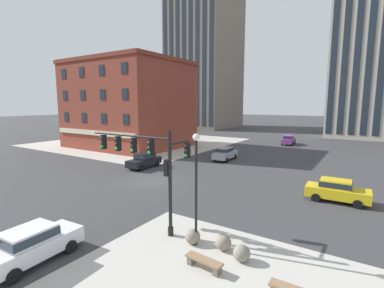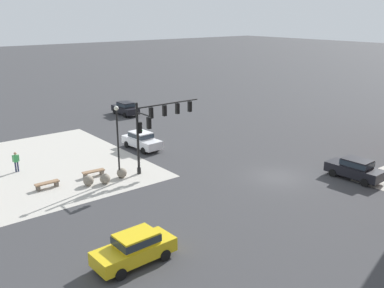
{
  "view_description": "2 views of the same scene",
  "coord_description": "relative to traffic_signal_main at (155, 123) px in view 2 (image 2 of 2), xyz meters",
  "views": [
    {
      "loc": [
        17.29,
        -19.34,
        7.36
      ],
      "look_at": [
        2.92,
        2.84,
        3.5
      ],
      "focal_mm": 26.04,
      "sensor_mm": 36.0,
      "label": 1
    },
    {
      "loc": [
        25.63,
        21.13,
        12.67
      ],
      "look_at": [
        8.27,
        -0.62,
        4.21
      ],
      "focal_mm": 40.49,
      "sensor_mm": 36.0,
      "label": 2
    }
  ],
  "objects": [
    {
      "name": "ground_plane",
      "position": [
        -6.68,
        7.44,
        -4.09
      ],
      "size": [
        320.0,
        320.0,
        0.0
      ],
      "primitive_type": "plane",
      "color": "#38383A"
    },
    {
      "name": "sidewalk_corner_slab",
      "position": [
        9.32,
        -7.06,
        -4.09
      ],
      "size": [
        20.0,
        19.0,
        0.02
      ],
      "primitive_type": "cube",
      "color": "#B7B2A8",
      "rests_on": "ground"
    },
    {
      "name": "traffic_signal_main",
      "position": [
        0.0,
        0.0,
        0.0
      ],
      "size": [
        6.27,
        2.09,
        5.92
      ],
      "color": "black",
      "rests_on": "ground"
    },
    {
      "name": "bollard_sphere_curb_a",
      "position": [
        3.12,
        -0.27,
        -3.69
      ],
      "size": [
        0.8,
        0.8,
        0.8
      ],
      "primitive_type": "sphere",
      "color": "gray",
      "rests_on": "ground"
    },
    {
      "name": "bollard_sphere_curb_b",
      "position": [
        4.77,
        0.04,
        -3.69
      ],
      "size": [
        0.8,
        0.8,
        0.8
      ],
      "primitive_type": "sphere",
      "color": "gray",
      "rests_on": "ground"
    },
    {
      "name": "bollard_sphere_curb_c",
      "position": [
        5.95,
        -0.41,
        -3.69
      ],
      "size": [
        0.8,
        0.8,
        0.8
      ],
      "primitive_type": "sphere",
      "color": "gray",
      "rests_on": "ground"
    },
    {
      "name": "bench_near_signal",
      "position": [
        4.78,
        -1.92,
        -3.76
      ],
      "size": [
        1.83,
        0.62,
        0.49
      ],
      "color": "#8E6B4C",
      "rests_on": "ground"
    },
    {
      "name": "bench_mid_block",
      "position": [
        8.63,
        -1.82,
        -3.76
      ],
      "size": [
        1.8,
        0.48,
        0.49
      ],
      "color": "#8E6B4C",
      "rests_on": "ground"
    },
    {
      "name": "pedestrian_at_curb",
      "position": [
        9.27,
        -6.86,
        -3.1
      ],
      "size": [
        0.54,
        0.27,
        1.71
      ],
      "color": "#232847",
      "rests_on": "ground"
    },
    {
      "name": "street_lamp_corner_near",
      "position": [
        3.32,
        -0.27,
        -0.44
      ],
      "size": [
        0.36,
        0.36,
        5.88
      ],
      "color": "black",
      "rests_on": "ground"
    },
    {
      "name": "car_main_northbound_near",
      "position": [
        -11.14,
        11.54,
        -3.17
      ],
      "size": [
        2.01,
        4.46,
        1.68
      ],
      "color": "black",
      "rests_on": "ground"
    },
    {
      "name": "car_main_northbound_far",
      "position": [
        8.77,
        11.02,
        -3.17
      ],
      "size": [
        4.45,
        1.99,
        1.68
      ],
      "color": "gold",
      "rests_on": "ground"
    },
    {
      "name": "car_main_southbound_near",
      "position": [
        -8.44,
        -19.52,
        -3.17
      ],
      "size": [
        1.93,
        4.42,
        1.68
      ],
      "color": "black",
      "rests_on": "ground"
    },
    {
      "name": "car_main_southbound_far",
      "position": [
        -2.24,
        -5.8,
        -3.17
      ],
      "size": [
        2.12,
        4.51,
        1.68
      ],
      "color": "silver",
      "rests_on": "ground"
    }
  ]
}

